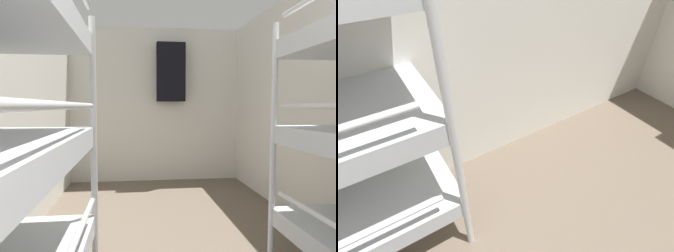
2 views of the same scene
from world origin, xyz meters
TOP-DOWN VIEW (x-y plane):
  - wall_left at (-1.35, 2.53)m, footprint 0.06×5.18m

SIDE VIEW (x-z plane):
  - wall_left at x=-1.35m, z-range 0.00..2.41m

